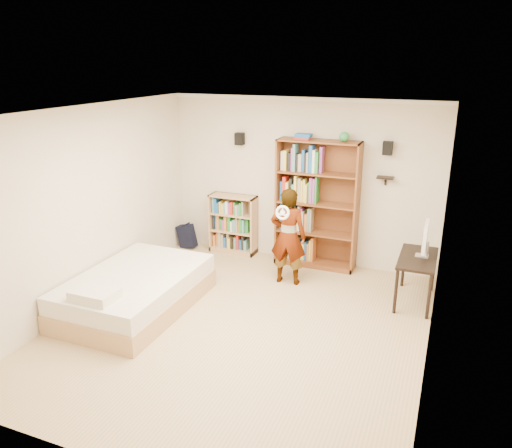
{
  "coord_description": "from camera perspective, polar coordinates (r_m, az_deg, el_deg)",
  "views": [
    {
      "loc": [
        2.29,
        -5.16,
        3.27
      ],
      "look_at": [
        -0.03,
        0.6,
        1.2
      ],
      "focal_mm": 35.0,
      "sensor_mm": 36.0,
      "label": 1
    }
  ],
  "objects": [
    {
      "name": "ground",
      "position": [
        6.53,
        -1.74,
        -11.63
      ],
      "size": [
        4.5,
        5.0,
        0.01
      ],
      "primitive_type": "cube",
      "color": "tan",
      "rests_on": "ground"
    },
    {
      "name": "speaker_right",
      "position": [
        7.73,
        14.82,
        8.38
      ],
      "size": [
        0.14,
        0.12,
        0.2
      ],
      "primitive_type": "cube",
      "color": "black",
      "rests_on": "room_shell"
    },
    {
      "name": "low_bookshelf",
      "position": [
        8.71,
        -2.62,
        -0.01
      ],
      "size": [
        0.82,
        0.31,
        1.03
      ],
      "primitive_type": null,
      "color": "tan",
      "rests_on": "ground"
    },
    {
      "name": "computer_desk",
      "position": [
        7.34,
        17.77,
        -6.05
      ],
      "size": [
        0.49,
        0.99,
        0.67
      ],
      "primitive_type": null,
      "color": "black",
      "rests_on": "ground"
    },
    {
      "name": "person",
      "position": [
        7.45,
        3.69,
        -1.42
      ],
      "size": [
        0.57,
        0.4,
        1.49
      ],
      "primitive_type": "imported",
      "rotation": [
        0.0,
        0.0,
        3.22
      ],
      "color": "black",
      "rests_on": "ground"
    },
    {
      "name": "daybed",
      "position": [
        7.03,
        -13.63,
        -6.98
      ],
      "size": [
        1.38,
        2.13,
        0.63
      ],
      "primitive_type": null,
      "color": "silver",
      "rests_on": "ground"
    },
    {
      "name": "wall_shelf",
      "position": [
        7.82,
        14.56,
        5.15
      ],
      "size": [
        0.25,
        0.16,
        0.02
      ],
      "primitive_type": "cube",
      "color": "black",
      "rests_on": "room_shell"
    },
    {
      "name": "tall_bookshelf",
      "position": [
        8.04,
        6.96,
        2.17
      ],
      "size": [
        1.31,
        0.38,
        2.07
      ],
      "primitive_type": null,
      "color": "brown",
      "rests_on": "ground"
    },
    {
      "name": "speaker_left",
      "position": [
        8.37,
        -1.88,
        9.7
      ],
      "size": [
        0.14,
        0.12,
        0.2
      ],
      "primitive_type": "cube",
      "color": "black",
      "rests_on": "room_shell"
    },
    {
      "name": "imac",
      "position": [
        7.18,
        18.61,
        -1.72
      ],
      "size": [
        0.14,
        0.49,
        0.49
      ],
      "primitive_type": null,
      "rotation": [
        0.0,
        0.0,
        -0.1
      ],
      "color": "white",
      "rests_on": "computer_desk"
    },
    {
      "name": "navy_bag",
      "position": [
        9.09,
        -7.92,
        -1.34
      ],
      "size": [
        0.33,
        0.23,
        0.44
      ],
      "primitive_type": null,
      "rotation": [
        0.0,
        0.0,
        -0.06
      ],
      "color": "black",
      "rests_on": "ground"
    },
    {
      "name": "crown_molding",
      "position": [
        5.68,
        -2.0,
        12.37
      ],
      "size": [
        4.5,
        5.0,
        0.06
      ],
      "color": "silver",
      "rests_on": "room_shell"
    },
    {
      "name": "room_shell",
      "position": [
        5.85,
        -1.9,
        3.49
      ],
      "size": [
        4.52,
        5.02,
        2.71
      ],
      "color": "beige",
      "rests_on": "ground"
    },
    {
      "name": "wii_wheel",
      "position": [
        7.06,
        3.05,
        1.3
      ],
      "size": [
        0.21,
        0.08,
        0.21
      ],
      "primitive_type": "torus",
      "rotation": [
        1.36,
        0.0,
        0.0
      ],
      "color": "white",
      "rests_on": "person"
    }
  ]
}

